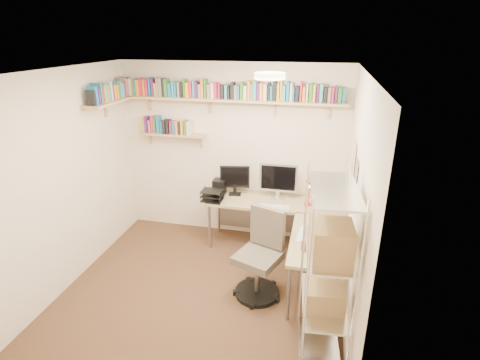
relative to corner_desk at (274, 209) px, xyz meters
name	(u,v)px	position (x,y,z in m)	size (l,w,h in m)	color
ground	(203,290)	(-0.69, -0.95, -0.69)	(3.20, 3.20, 0.00)	#49351F
room_shell	(198,167)	(-0.69, -0.95, 0.86)	(3.24, 3.04, 2.52)	beige
wall_shelves	(197,99)	(-1.12, 0.35, 1.34)	(3.12, 1.09, 0.80)	tan
corner_desk	(274,209)	(0.00, 0.00, 0.00)	(1.85, 1.76, 1.20)	tan
office_chair	(260,260)	(-0.03, -0.82, -0.25)	(0.58, 0.59, 1.03)	black
wire_rack	(328,259)	(0.67, -1.72, 0.43)	(0.45, 0.82, 1.82)	silver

